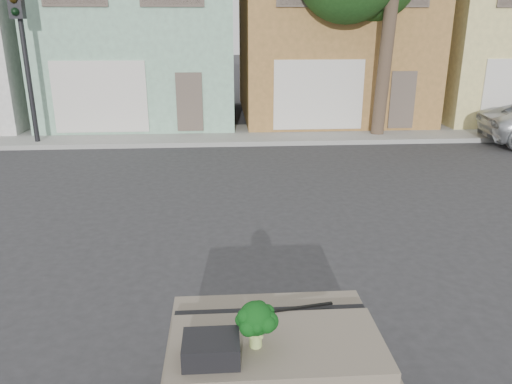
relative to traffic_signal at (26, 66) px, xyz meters
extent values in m
plane|color=#303033|center=(6.50, -9.50, -2.55)|extent=(120.00, 120.00, 0.00)
cube|color=gray|center=(6.50, 1.00, -2.47)|extent=(40.00, 3.00, 0.15)
cube|color=#88B599|center=(3.00, 5.00, 1.23)|extent=(7.20, 8.20, 7.55)
cube|color=olive|center=(10.50, 5.00, 1.23)|extent=(7.20, 8.20, 7.55)
cube|color=#D8C97B|center=(18.00, 5.00, 1.23)|extent=(7.20, 8.20, 7.55)
cube|color=black|center=(0.00, 0.00, 0.00)|extent=(0.40, 0.40, 5.10)
cube|color=#1B4016|center=(11.50, 0.30, 1.70)|extent=(4.40, 4.00, 8.50)
cube|color=#6D6354|center=(6.50, -12.50, -1.99)|extent=(2.00, 1.80, 1.12)
cube|color=black|center=(5.92, -12.85, -1.33)|extent=(0.48, 0.38, 0.20)
cube|color=black|center=(6.78, -12.12, -1.42)|extent=(0.69, 0.15, 0.02)
cube|color=#09340D|center=(6.31, -12.70, -1.21)|extent=(0.40, 0.40, 0.44)
camera|label=1|loc=(6.05, -16.41, 1.26)|focal=35.00mm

